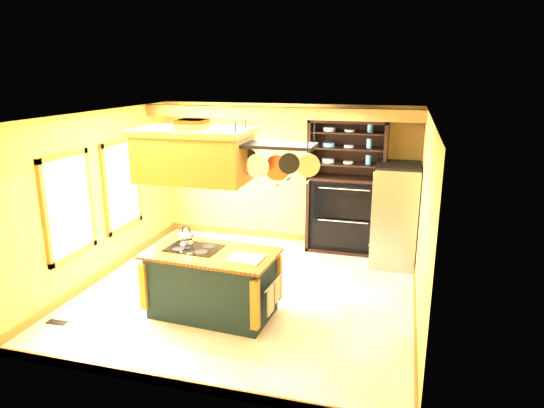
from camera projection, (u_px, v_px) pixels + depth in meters
The scene contains 15 objects.
floor at pixel (248, 291), 7.52m from camera, with size 5.00×5.00×0.00m, color beige.
ceiling at pixel (246, 115), 6.80m from camera, with size 5.00×5.00×0.00m, color white.
wall_back at pixel (287, 174), 9.48m from camera, with size 5.00×0.02×2.70m, color #BD9845.
wall_front at pixel (169, 273), 4.84m from camera, with size 5.00×0.02×2.70m, color #BD9845.
wall_left at pixel (100, 196), 7.80m from camera, with size 0.02×5.00×2.70m, color #BD9845.
wall_right at pixel (423, 221), 6.52m from camera, with size 0.02×5.00×2.70m, color #BD9845.
ceiling_beam at pixel (277, 113), 8.41m from camera, with size 5.00×0.15×0.20m, color olive.
window_near at pixel (69, 206), 7.04m from camera, with size 0.06×1.06×1.56m.
window_far at pixel (122, 185), 8.34m from camera, with size 0.06×1.06×1.56m.
kitchen_island at pixel (212, 283), 6.70m from camera, with size 1.82×1.10×1.11m.
range_hood at pixel (193, 154), 6.27m from camera, with size 1.51×0.86×0.80m.
pot_rack at pixel (276, 154), 5.98m from camera, with size 1.07×0.49×0.75m.
refrigerator at pixel (395, 217), 8.39m from camera, with size 0.76×0.89×1.74m.
hutch at pixel (346, 202), 9.03m from camera, with size 1.40×0.63×2.48m.
floor_register at pixel (57, 322), 6.57m from camera, with size 0.28×0.12×0.01m, color black.
Camera 1 is at (2.19, -6.54, 3.30)m, focal length 32.00 mm.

